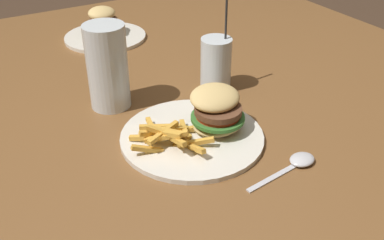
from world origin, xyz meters
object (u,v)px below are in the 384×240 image
(juice_glass, at_px, (216,66))
(meal_plate_near, at_px, (201,125))
(spoon, at_px, (299,161))
(beer_glass, at_px, (108,69))
(meal_plate_far, at_px, (105,30))

(juice_glass, bearing_deg, meal_plate_near, -130.46)
(meal_plate_near, xyz_separation_m, spoon, (0.11, -0.17, -0.02))
(beer_glass, relative_size, juice_glass, 0.85)
(juice_glass, xyz_separation_m, spoon, (-0.03, -0.33, -0.05))
(beer_glass, distance_m, spoon, 0.44)
(meal_plate_far, bearing_deg, beer_glass, -109.30)
(juice_glass, bearing_deg, beer_glass, 168.47)
(meal_plate_near, height_order, meal_plate_far, meal_plate_near)
(beer_glass, bearing_deg, meal_plate_far, 70.70)
(meal_plate_far, bearing_deg, meal_plate_near, -92.58)
(meal_plate_near, bearing_deg, juice_glass, 49.54)
(juice_glass, bearing_deg, meal_plate_far, 104.24)
(meal_plate_near, relative_size, juice_glass, 1.29)
(spoon, bearing_deg, beer_glass, 112.61)
(meal_plate_near, xyz_separation_m, juice_glass, (0.14, 0.16, 0.03))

